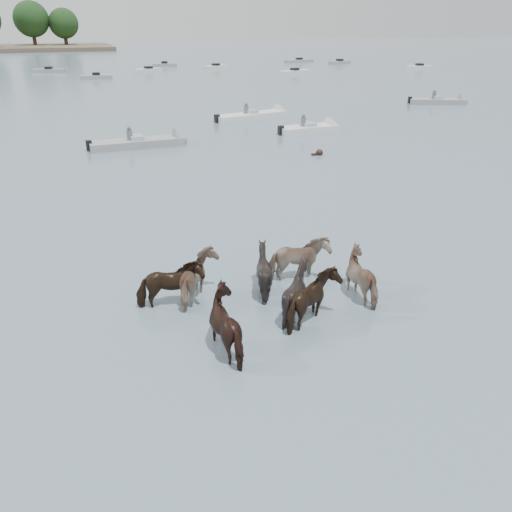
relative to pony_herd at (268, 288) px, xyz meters
name	(u,v)px	position (x,y,z in m)	size (l,w,h in m)	color
ground	(317,333)	(0.70, -1.71, -0.59)	(400.00, 400.00, 0.00)	slate
pony_herd	(268,288)	(0.00, 0.00, 0.00)	(7.33, 4.61, 1.66)	black
swimming_pony	(319,153)	(9.38, 15.72, -0.49)	(0.72, 0.44, 0.44)	black
motorboat_b	(150,142)	(0.33, 21.63, -0.37)	(6.49, 1.87, 1.92)	gray
motorboat_c	(259,115)	(10.50, 28.83, -0.37)	(6.98, 3.17, 1.92)	silver
motorboat_d	(317,129)	(12.39, 22.08, -0.36)	(5.04, 1.95, 1.92)	silver
motorboat_e	(445,102)	(29.88, 30.03, -0.37)	(5.74, 3.66, 1.92)	gray
distant_flotilla	(90,73)	(-0.01, 71.38, -0.33)	(103.26, 29.22, 0.93)	silver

